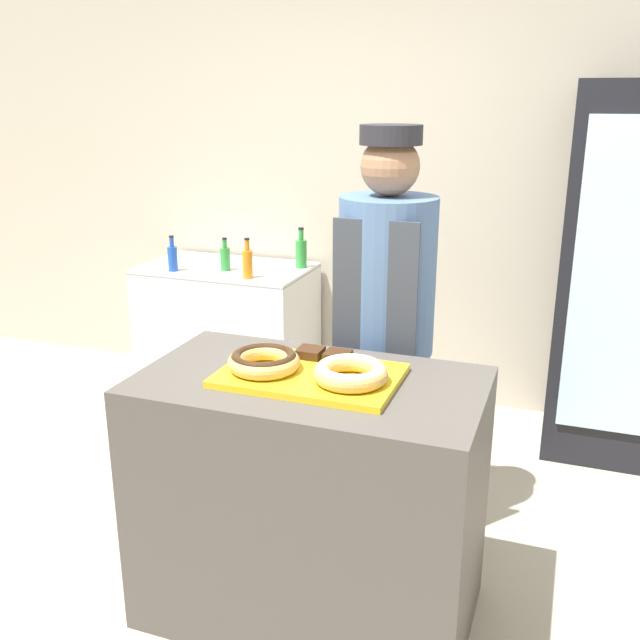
% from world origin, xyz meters
% --- Properties ---
extents(ground_plane, '(14.00, 14.00, 0.00)m').
position_xyz_m(ground_plane, '(0.00, 0.00, 0.00)').
color(ground_plane, '#A89E89').
extents(wall_back, '(8.00, 0.06, 2.70)m').
position_xyz_m(wall_back, '(0.00, 2.13, 1.35)').
color(wall_back, '#BCB29E').
rests_on(wall_back, ground_plane).
extents(display_counter, '(1.18, 0.67, 0.93)m').
position_xyz_m(display_counter, '(0.00, 0.00, 0.46)').
color(display_counter, '#4C4742').
rests_on(display_counter, ground_plane).
extents(serving_tray, '(0.60, 0.39, 0.02)m').
position_xyz_m(serving_tray, '(0.00, 0.00, 0.94)').
color(serving_tray, yellow).
rests_on(serving_tray, display_counter).
extents(donut_chocolate_glaze, '(0.25, 0.25, 0.06)m').
position_xyz_m(donut_chocolate_glaze, '(-0.15, -0.03, 0.99)').
color(donut_chocolate_glaze, tan).
rests_on(donut_chocolate_glaze, serving_tray).
extents(donut_light_glaze, '(0.25, 0.25, 0.06)m').
position_xyz_m(donut_light_glaze, '(0.15, -0.03, 0.99)').
color(donut_light_glaze, tan).
rests_on(donut_light_glaze, serving_tray).
extents(brownie_back_left, '(0.09, 0.09, 0.03)m').
position_xyz_m(brownie_back_left, '(-0.05, 0.14, 0.97)').
color(brownie_back_left, '#382111').
rests_on(brownie_back_left, serving_tray).
extents(brownie_back_right, '(0.09, 0.09, 0.03)m').
position_xyz_m(brownie_back_right, '(0.05, 0.14, 0.97)').
color(brownie_back_right, '#382111').
rests_on(brownie_back_right, serving_tray).
extents(baker_person, '(0.39, 0.39, 1.74)m').
position_xyz_m(baker_person, '(0.11, 0.59, 0.92)').
color(baker_person, '#4C4C51').
rests_on(baker_person, ground_plane).
extents(beverage_fridge, '(0.69, 0.58, 1.92)m').
position_xyz_m(beverage_fridge, '(1.08, 1.75, 0.96)').
color(beverage_fridge, black).
rests_on(beverage_fridge, ground_plane).
extents(chest_freezer, '(1.03, 0.63, 0.83)m').
position_xyz_m(chest_freezer, '(-1.23, 1.76, 0.42)').
color(chest_freezer, silver).
rests_on(chest_freezer, ground_plane).
extents(bottle_green, '(0.06, 0.06, 0.20)m').
position_xyz_m(bottle_green, '(-1.18, 1.66, 0.91)').
color(bottle_green, '#2D8C38').
rests_on(bottle_green, chest_freezer).
extents(bottle_blue, '(0.06, 0.06, 0.22)m').
position_xyz_m(bottle_blue, '(-1.47, 1.54, 0.91)').
color(bottle_blue, '#1E4CB2').
rests_on(bottle_blue, chest_freezer).
extents(bottle_green_b, '(0.07, 0.07, 0.25)m').
position_xyz_m(bottle_green_b, '(-0.78, 1.89, 0.93)').
color(bottle_green_b, '#2D8C38').
rests_on(bottle_green_b, chest_freezer).
extents(bottle_orange, '(0.06, 0.06, 0.24)m').
position_xyz_m(bottle_orange, '(-0.97, 1.53, 0.92)').
color(bottle_orange, orange).
rests_on(bottle_orange, chest_freezer).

